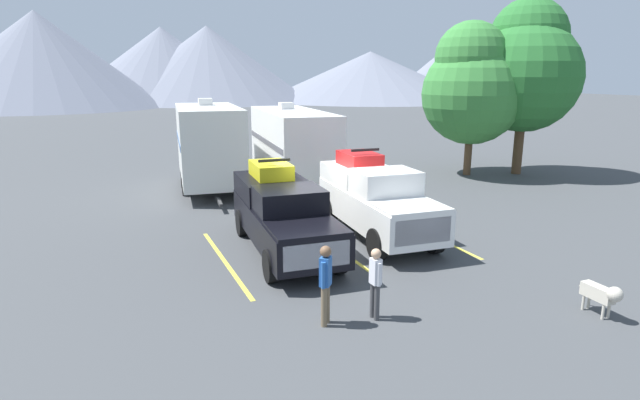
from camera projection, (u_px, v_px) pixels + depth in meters
name	position (u px, v px, depth m)	size (l,w,h in m)	color
ground_plane	(321.00, 237.00, 16.09)	(240.00, 240.00, 0.00)	#3F4244
pickup_truck_a	(282.00, 211.00, 14.71)	(2.46, 6.02, 2.57)	black
pickup_truck_b	(375.00, 197.00, 16.07)	(2.48, 5.79, 2.67)	white
lot_stripe_a	(225.00, 262.00, 13.97)	(0.12, 5.50, 0.01)	gold
lot_stripe_b	(333.00, 246.00, 15.26)	(0.12, 5.50, 0.01)	gold
lot_stripe_c	(425.00, 232.00, 16.55)	(0.12, 5.50, 0.01)	gold
camper_trailer_a	(209.00, 143.00, 22.28)	(3.32, 7.62, 3.99)	silver
camper_trailer_b	(292.00, 144.00, 22.91)	(3.40, 8.94, 3.77)	white
person_a	(375.00, 279.00, 10.50)	(0.21, 0.34, 1.56)	#3F3F42
person_b	(326.00, 280.00, 10.23)	(0.32, 0.32, 1.71)	#726047
dog	(604.00, 294.00, 10.67)	(0.32, 1.01, 0.77)	beige
tree_a	(472.00, 85.00, 25.07)	(5.00, 5.00, 7.59)	brown
tree_b	(526.00, 67.00, 25.28)	(5.48, 5.48, 8.75)	brown
mountain_ridge	(92.00, 65.00, 84.51)	(167.90, 52.06, 14.69)	slate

